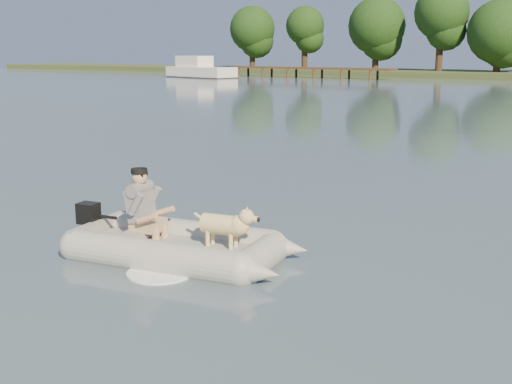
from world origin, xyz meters
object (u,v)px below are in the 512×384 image
Objects in this scene: dinghy at (180,220)px; man at (142,202)px; dock at (309,72)px; dog at (221,228)px; cabin_cruiser at (201,67)px.

man is at bearing 175.76° from dinghy.
dock is 20.96× the size of dog.
dinghy is at bearing -175.43° from dog.
dock is 4.13× the size of dinghy.
dock is at bearing 106.20° from man.
man is at bearing 180.00° from dog.
cabin_cruiser reaches higher than dinghy.
man is at bearing -63.93° from dock.
dock is at bearing 107.38° from dog.
cabin_cruiser is (-9.13, -6.04, 0.56)m from dock.
dinghy is 0.67m from man.
dinghy is at bearing -4.24° from man.
man is at bearing -42.05° from cabin_cruiser.
man is 1.16× the size of dog.
dock is 10.96m from cabin_cruiser.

